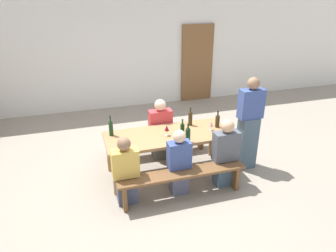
{
  "coord_description": "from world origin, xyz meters",
  "views": [
    {
      "loc": [
        -1.39,
        -4.52,
        3.01
      ],
      "look_at": [
        0.0,
        0.0,
        0.9
      ],
      "focal_mm": 33.58,
      "sensor_mm": 36.0,
      "label": 1
    }
  ],
  "objects_px": {
    "bench_near": "(182,177)",
    "seated_guest_near_0": "(126,172)",
    "seated_guest_near_1": "(179,164)",
    "bench_far": "(157,137)",
    "seated_guest_near_2": "(225,154)",
    "wine_bottle_1": "(190,118)",
    "wine_glass_1": "(211,124)",
    "wooden_door": "(197,63)",
    "wine_glass_0": "(167,128)",
    "wine_bottle_0": "(188,135)",
    "seated_guest_far_0": "(161,131)",
    "wine_bottle_2": "(182,130)",
    "wine_bottle_3": "(111,128)",
    "tasting_table": "(168,138)",
    "standing_host": "(249,126)",
    "wine_bottle_4": "(217,121)"
  },
  "relations": [
    {
      "from": "wine_bottle_2",
      "to": "standing_host",
      "type": "bearing_deg",
      "value": -1.04
    },
    {
      "from": "wine_glass_1",
      "to": "seated_guest_far_0",
      "type": "distance_m",
      "value": 1.01
    },
    {
      "from": "wooden_door",
      "to": "seated_guest_far_0",
      "type": "bearing_deg",
      "value": -122.86
    },
    {
      "from": "wine_bottle_0",
      "to": "wine_glass_1",
      "type": "height_order",
      "value": "wine_bottle_0"
    },
    {
      "from": "wine_bottle_2",
      "to": "tasting_table",
      "type": "bearing_deg",
      "value": 137.03
    },
    {
      "from": "bench_far",
      "to": "seated_guest_near_2",
      "type": "height_order",
      "value": "seated_guest_near_2"
    },
    {
      "from": "tasting_table",
      "to": "wine_glass_0",
      "type": "distance_m",
      "value": 0.21
    },
    {
      "from": "wine_bottle_0",
      "to": "wine_bottle_3",
      "type": "distance_m",
      "value": 1.27
    },
    {
      "from": "wooden_door",
      "to": "wine_glass_0",
      "type": "bearing_deg",
      "value": -118.91
    },
    {
      "from": "wine_glass_0",
      "to": "seated_guest_far_0",
      "type": "relative_size",
      "value": 0.16
    },
    {
      "from": "tasting_table",
      "to": "standing_host",
      "type": "bearing_deg",
      "value": -8.06
    },
    {
      "from": "bench_near",
      "to": "seated_guest_near_2",
      "type": "height_order",
      "value": "seated_guest_near_2"
    },
    {
      "from": "wine_bottle_2",
      "to": "seated_guest_near_2",
      "type": "bearing_deg",
      "value": -33.8
    },
    {
      "from": "wooden_door",
      "to": "wine_bottle_3",
      "type": "distance_m",
      "value": 4.34
    },
    {
      "from": "wooden_door",
      "to": "bench_far",
      "type": "distance_m",
      "value": 3.46
    },
    {
      "from": "seated_guest_near_2",
      "to": "bench_far",
      "type": "bearing_deg",
      "value": 31.13
    },
    {
      "from": "wine_bottle_1",
      "to": "standing_host",
      "type": "bearing_deg",
      "value": -26.05
    },
    {
      "from": "wine_bottle_2",
      "to": "wine_glass_0",
      "type": "xyz_separation_m",
      "value": [
        -0.22,
        0.13,
        0.01
      ]
    },
    {
      "from": "wine_glass_1",
      "to": "seated_guest_near_1",
      "type": "relative_size",
      "value": 0.15
    },
    {
      "from": "wine_bottle_3",
      "to": "wine_bottle_4",
      "type": "distance_m",
      "value": 1.83
    },
    {
      "from": "wine_bottle_1",
      "to": "wine_glass_1",
      "type": "bearing_deg",
      "value": -49.94
    },
    {
      "from": "wine_bottle_0",
      "to": "wine_bottle_3",
      "type": "relative_size",
      "value": 0.91
    },
    {
      "from": "wine_bottle_1",
      "to": "seated_guest_near_1",
      "type": "distance_m",
      "value": 1.03
    },
    {
      "from": "bench_far",
      "to": "wine_bottle_0",
      "type": "height_order",
      "value": "wine_bottle_0"
    },
    {
      "from": "wine_bottle_1",
      "to": "wine_bottle_2",
      "type": "height_order",
      "value": "wine_bottle_1"
    },
    {
      "from": "wooden_door",
      "to": "bench_far",
      "type": "bearing_deg",
      "value": -124.68
    },
    {
      "from": "bench_far",
      "to": "seated_guest_far_0",
      "type": "distance_m",
      "value": 0.25
    },
    {
      "from": "wine_bottle_2",
      "to": "wine_bottle_0",
      "type": "bearing_deg",
      "value": -81.85
    },
    {
      "from": "tasting_table",
      "to": "seated_guest_near_2",
      "type": "xyz_separation_m",
      "value": [
        0.79,
        -0.58,
        -0.13
      ]
    },
    {
      "from": "bench_near",
      "to": "wine_glass_0",
      "type": "distance_m",
      "value": 0.86
    },
    {
      "from": "bench_near",
      "to": "seated_guest_far_0",
      "type": "height_order",
      "value": "seated_guest_far_0"
    },
    {
      "from": "seated_guest_far_0",
      "to": "seated_guest_near_1",
      "type": "bearing_deg",
      "value": -1.74
    },
    {
      "from": "bench_near",
      "to": "seated_guest_near_0",
      "type": "relative_size",
      "value": 1.86
    },
    {
      "from": "wine_bottle_1",
      "to": "wine_bottle_2",
      "type": "xyz_separation_m",
      "value": [
        -0.3,
        -0.42,
        -0.0
      ]
    },
    {
      "from": "wine_bottle_1",
      "to": "wine_glass_1",
      "type": "xyz_separation_m",
      "value": [
        0.26,
        -0.31,
        -0.01
      ]
    },
    {
      "from": "wine_bottle_1",
      "to": "wine_glass_1",
      "type": "height_order",
      "value": "wine_bottle_1"
    },
    {
      "from": "wine_bottle_2",
      "to": "wine_bottle_3",
      "type": "height_order",
      "value": "wine_bottle_3"
    },
    {
      "from": "wine_bottle_4",
      "to": "wine_glass_1",
      "type": "xyz_separation_m",
      "value": [
        -0.16,
        -0.09,
        0.0
      ]
    },
    {
      "from": "bench_near",
      "to": "wine_glass_0",
      "type": "height_order",
      "value": "wine_glass_0"
    },
    {
      "from": "tasting_table",
      "to": "wine_bottle_4",
      "type": "xyz_separation_m",
      "value": [
        0.91,
        0.03,
        0.19
      ]
    },
    {
      "from": "bench_far",
      "to": "wine_bottle_3",
      "type": "distance_m",
      "value": 1.16
    },
    {
      "from": "wine_bottle_0",
      "to": "wine_glass_0",
      "type": "distance_m",
      "value": 0.41
    },
    {
      "from": "wine_bottle_3",
      "to": "wine_glass_0",
      "type": "relative_size",
      "value": 1.91
    },
    {
      "from": "bench_far",
      "to": "seated_guest_far_0",
      "type": "relative_size",
      "value": 1.71
    },
    {
      "from": "bench_near",
      "to": "wine_bottle_1",
      "type": "height_order",
      "value": "wine_bottle_1"
    },
    {
      "from": "seated_guest_near_1",
      "to": "bench_far",
      "type": "bearing_deg",
      "value": -0.14
    },
    {
      "from": "wine_bottle_1",
      "to": "seated_guest_near_1",
      "type": "relative_size",
      "value": 0.3
    },
    {
      "from": "tasting_table",
      "to": "wine_bottle_3",
      "type": "relative_size",
      "value": 6.02
    },
    {
      "from": "bench_near",
      "to": "wine_bottle_4",
      "type": "relative_size",
      "value": 6.62
    },
    {
      "from": "seated_guest_near_1",
      "to": "seated_guest_far_0",
      "type": "height_order",
      "value": "seated_guest_far_0"
    }
  ]
}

